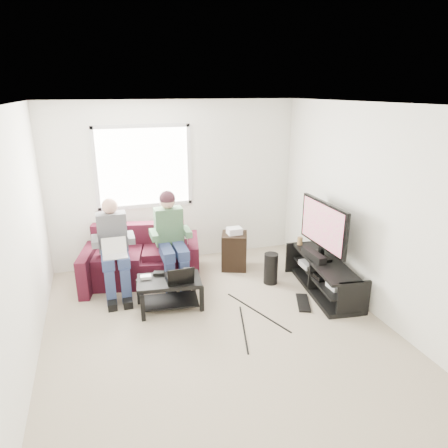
# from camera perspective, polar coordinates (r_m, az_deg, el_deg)

# --- Properties ---
(floor) EXTENTS (4.50, 4.50, 0.00)m
(floor) POSITION_cam_1_polar(r_m,az_deg,el_deg) (4.98, -0.93, -14.70)
(floor) COLOR tan
(floor) RESTS_ON ground
(ceiling) EXTENTS (4.50, 4.50, 0.00)m
(ceiling) POSITION_cam_1_polar(r_m,az_deg,el_deg) (4.16, -1.12, 16.77)
(ceiling) COLOR white
(ceiling) RESTS_ON wall_back
(wall_back) EXTENTS (4.50, 0.00, 4.50)m
(wall_back) POSITION_cam_1_polar(r_m,az_deg,el_deg) (6.50, -6.86, 5.76)
(wall_back) COLOR white
(wall_back) RESTS_ON floor
(wall_front) EXTENTS (4.50, 0.00, 4.50)m
(wall_front) POSITION_cam_1_polar(r_m,az_deg,el_deg) (2.55, 14.59, -16.30)
(wall_front) COLOR white
(wall_front) RESTS_ON floor
(wall_left) EXTENTS (0.00, 4.50, 4.50)m
(wall_left) POSITION_cam_1_polar(r_m,az_deg,el_deg) (4.30, -27.44, -3.05)
(wall_left) COLOR white
(wall_left) RESTS_ON floor
(wall_right) EXTENTS (0.00, 4.50, 4.50)m
(wall_right) POSITION_cam_1_polar(r_m,az_deg,el_deg) (5.31, 20.11, 1.79)
(wall_right) COLOR white
(wall_right) RESTS_ON floor
(window) EXTENTS (1.48, 0.04, 1.28)m
(window) POSITION_cam_1_polar(r_m,az_deg,el_deg) (6.35, -11.39, 7.99)
(window) COLOR white
(window) RESTS_ON wall_back
(sofa) EXTENTS (1.87, 1.08, 0.80)m
(sofa) POSITION_cam_1_polar(r_m,az_deg,el_deg) (6.14, -11.58, -5.10)
(sofa) COLOR #44111E
(sofa) RESTS_ON floor
(person_left) EXTENTS (0.40, 0.71, 1.33)m
(person_left) POSITION_cam_1_polar(r_m,az_deg,el_deg) (5.70, -15.50, -2.74)
(person_left) COLOR navy
(person_left) RESTS_ON sofa
(person_right) EXTENTS (0.40, 0.71, 1.37)m
(person_right) POSITION_cam_1_polar(r_m,az_deg,el_deg) (5.77, -7.63, -1.30)
(person_right) COLOR navy
(person_right) RESTS_ON sofa
(laptop_silver) EXTENTS (0.39, 0.35, 0.24)m
(laptop_silver) POSITION_cam_1_polar(r_m,az_deg,el_deg) (5.48, -15.33, -3.89)
(laptop_silver) COLOR silver
(laptop_silver) RESTS_ON person_left
(coffee_table) EXTENTS (0.87, 0.60, 0.41)m
(coffee_table) POSITION_cam_1_polar(r_m,az_deg,el_deg) (5.31, -7.82, -8.90)
(coffee_table) COLOR black
(coffee_table) RESTS_ON floor
(laptop_black) EXTENTS (0.38, 0.29, 0.24)m
(laptop_black) POSITION_cam_1_polar(r_m,az_deg,el_deg) (5.15, -6.45, -6.87)
(laptop_black) COLOR black
(laptop_black) RESTS_ON coffee_table
(controller_a) EXTENTS (0.15, 0.10, 0.04)m
(controller_a) POSITION_cam_1_polar(r_m,az_deg,el_deg) (5.32, -11.11, -7.45)
(controller_a) COLOR silver
(controller_a) RESTS_ON coffee_table
(controller_b) EXTENTS (0.16, 0.12, 0.04)m
(controller_b) POSITION_cam_1_polar(r_m,az_deg,el_deg) (5.39, -9.29, -6.96)
(controller_b) COLOR black
(controller_b) RESTS_ON coffee_table
(controller_c) EXTENTS (0.15, 0.11, 0.04)m
(controller_c) POSITION_cam_1_polar(r_m,az_deg,el_deg) (5.43, -5.04, -6.59)
(controller_c) COLOR gray
(controller_c) RESTS_ON coffee_table
(tv_stand) EXTENTS (0.63, 1.51, 0.48)m
(tv_stand) POSITION_cam_1_polar(r_m,az_deg,el_deg) (5.86, 13.97, -7.41)
(tv_stand) COLOR black
(tv_stand) RESTS_ON floor
(tv) EXTENTS (0.12, 1.10, 0.81)m
(tv) POSITION_cam_1_polar(r_m,az_deg,el_deg) (5.66, 13.99, -0.37)
(tv) COLOR black
(tv) RESTS_ON tv_stand
(soundbar) EXTENTS (0.12, 0.50, 0.10)m
(soundbar) POSITION_cam_1_polar(r_m,az_deg,el_deg) (5.75, 12.67, -4.35)
(soundbar) COLOR black
(soundbar) RESTS_ON tv_stand
(drink_cup) EXTENTS (0.08, 0.08, 0.12)m
(drink_cup) POSITION_cam_1_polar(r_m,az_deg,el_deg) (6.20, 10.79, -2.39)
(drink_cup) COLOR olive
(drink_cup) RESTS_ON tv_stand
(console_white) EXTENTS (0.30, 0.22, 0.06)m
(console_white) POSITION_cam_1_polar(r_m,az_deg,el_deg) (5.53, 16.19, -8.43)
(console_white) COLOR silver
(console_white) RESTS_ON tv_stand
(console_grey) EXTENTS (0.34, 0.26, 0.08)m
(console_grey) POSITION_cam_1_polar(r_m,az_deg,el_deg) (6.06, 12.55, -5.57)
(console_grey) COLOR gray
(console_grey) RESTS_ON tv_stand
(console_black) EXTENTS (0.38, 0.30, 0.07)m
(console_black) POSITION_cam_1_polar(r_m,az_deg,el_deg) (5.79, 14.28, -6.94)
(console_black) COLOR black
(console_black) RESTS_ON tv_stand
(subwoofer) EXTENTS (0.21, 0.21, 0.47)m
(subwoofer) POSITION_cam_1_polar(r_m,az_deg,el_deg) (5.96, 6.71, -6.34)
(subwoofer) COLOR black
(subwoofer) RESTS_ON floor
(keyboard_floor) EXTENTS (0.32, 0.49, 0.03)m
(keyboard_floor) POSITION_cam_1_polar(r_m,az_deg,el_deg) (5.58, 11.24, -10.97)
(keyboard_floor) COLOR black
(keyboard_floor) RESTS_ON floor
(end_table) EXTENTS (0.39, 0.39, 0.68)m
(end_table) POSITION_cam_1_polar(r_m,az_deg,el_deg) (6.38, 1.47, -3.76)
(end_table) COLOR black
(end_table) RESTS_ON floor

